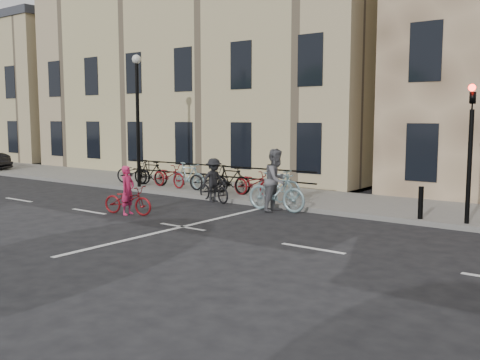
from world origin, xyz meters
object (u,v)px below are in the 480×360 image
Objects in this scene: cyclist_grey at (276,186)px; traffic_light at (471,136)px; cyclist_pink at (128,198)px; lamp_post at (137,104)px; cyclist_dark at (214,185)px.

traffic_light is at bearing -84.65° from cyclist_grey.
cyclist_pink is 0.86× the size of cyclist_grey.
cyclist_dark is (4.37, -0.50, -2.89)m from lamp_post.
traffic_light is 2.14× the size of cyclist_dark.
lamp_post is 5.26m from cyclist_dark.
cyclist_pink is at bearing -155.91° from traffic_light.
cyclist_pink is at bearing 132.15° from cyclist_grey.
cyclist_dark is at bearing 81.86° from cyclist_grey.
traffic_light is at bearing -0.27° from lamp_post.
traffic_light is 5.82m from cyclist_grey.
cyclist_dark is at bearing -176.97° from traffic_light.
traffic_light is 0.74× the size of lamp_post.
cyclist_dark is at bearing -6.53° from lamp_post.
traffic_light is at bearing -71.05° from cyclist_dark.
lamp_post is 2.56× the size of cyclist_grey.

